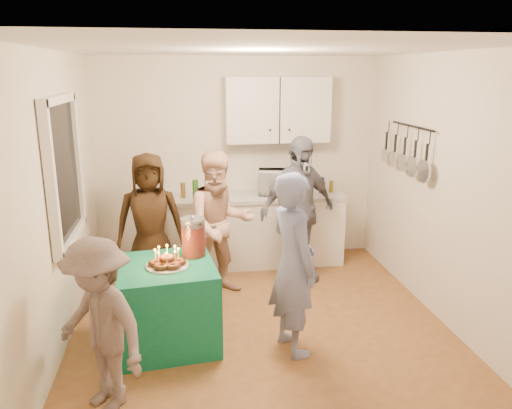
{
  "coord_description": "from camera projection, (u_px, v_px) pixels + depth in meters",
  "views": [
    {
      "loc": [
        -0.72,
        -4.32,
        2.42
      ],
      "look_at": [
        0.0,
        0.35,
        1.15
      ],
      "focal_mm": 35.0,
      "sensor_mm": 36.0,
      "label": 1
    }
  ],
  "objects": [
    {
      "name": "floor",
      "position": [
        261.0,
        327.0,
        4.86
      ],
      "size": [
        4.0,
        4.0,
        0.0
      ],
      "primitive_type": "plane",
      "color": "brown",
      "rests_on": "ground"
    },
    {
      "name": "ceiling",
      "position": [
        262.0,
        49.0,
        4.18
      ],
      "size": [
        4.0,
        4.0,
        0.0
      ],
      "primitive_type": "plane",
      "color": "white",
      "rests_on": "floor"
    },
    {
      "name": "back_wall",
      "position": [
        237.0,
        160.0,
        6.43
      ],
      "size": [
        3.6,
        3.6,
        0.0
      ],
      "primitive_type": "plane",
      "color": "silver",
      "rests_on": "floor"
    },
    {
      "name": "left_wall",
      "position": [
        54.0,
        206.0,
        4.26
      ],
      "size": [
        4.0,
        4.0,
        0.0
      ],
      "primitive_type": "plane",
      "color": "silver",
      "rests_on": "floor"
    },
    {
      "name": "right_wall",
      "position": [
        447.0,
        191.0,
        4.79
      ],
      "size": [
        4.0,
        4.0,
        0.0
      ],
      "primitive_type": "plane",
      "color": "silver",
      "rests_on": "floor"
    },
    {
      "name": "window_night",
      "position": [
        63.0,
        171.0,
        4.48
      ],
      "size": [
        0.04,
        1.0,
        1.2
      ],
      "primitive_type": "cube",
      "color": "black",
      "rests_on": "left_wall"
    },
    {
      "name": "counter",
      "position": [
        255.0,
        231.0,
        6.4
      ],
      "size": [
        2.2,
        0.58,
        0.86
      ],
      "primitive_type": "cube",
      "color": "white",
      "rests_on": "floor"
    },
    {
      "name": "countertop",
      "position": [
        255.0,
        197.0,
        6.28
      ],
      "size": [
        2.24,
        0.62,
        0.05
      ],
      "primitive_type": "cube",
      "color": "beige",
      "rests_on": "counter"
    },
    {
      "name": "upper_cabinet",
      "position": [
        277.0,
        110.0,
        6.19
      ],
      "size": [
        1.3,
        0.3,
        0.8
      ],
      "primitive_type": "cube",
      "color": "white",
      "rests_on": "back_wall"
    },
    {
      "name": "pot_rack",
      "position": [
        409.0,
        150.0,
        5.37
      ],
      "size": [
        0.12,
        1.0,
        0.6
      ],
      "primitive_type": "cube",
      "color": "black",
      "rests_on": "right_wall"
    },
    {
      "name": "microwave",
      "position": [
        280.0,
        182.0,
        6.28
      ],
      "size": [
        0.6,
        0.46,
        0.3
      ],
      "primitive_type": "imported",
      "rotation": [
        0.0,
        0.0,
        -0.19
      ],
      "color": "white",
      "rests_on": "countertop"
    },
    {
      "name": "party_table",
      "position": [
        167.0,
        304.0,
        4.5
      ],
      "size": [
        0.94,
        0.94,
        0.76
      ],
      "primitive_type": "cube",
      "rotation": [
        0.0,
        0.0,
        0.11
      ],
      "color": "#106D49",
      "rests_on": "floor"
    },
    {
      "name": "donut_cake",
      "position": [
        167.0,
        257.0,
        4.35
      ],
      "size": [
        0.38,
        0.38,
        0.18
      ],
      "primitive_type": null,
      "color": "#381C0C",
      "rests_on": "party_table"
    },
    {
      "name": "punch_jar",
      "position": [
        193.0,
        238.0,
        4.59
      ],
      "size": [
        0.22,
        0.22,
        0.34
      ],
      "primitive_type": "cylinder",
      "color": "red",
      "rests_on": "party_table"
    },
    {
      "name": "man_birthday",
      "position": [
        293.0,
        264.0,
        4.29
      ],
      "size": [
        0.53,
        0.67,
        1.62
      ],
      "primitive_type": "imported",
      "rotation": [
        0.0,
        0.0,
        1.84
      ],
      "color": "#7983B1",
      "rests_on": "floor"
    },
    {
      "name": "woman_back_left",
      "position": [
        150.0,
        221.0,
        5.62
      ],
      "size": [
        0.78,
        0.53,
        1.56
      ],
      "primitive_type": "imported",
      "rotation": [
        0.0,
        0.0,
        0.05
      ],
      "color": "#4D3016",
      "rests_on": "floor"
    },
    {
      "name": "woman_back_center",
      "position": [
        220.0,
        225.0,
        5.42
      ],
      "size": [
        0.89,
        0.76,
        1.6
      ],
      "primitive_type": "imported",
      "rotation": [
        0.0,
        0.0,
        0.21
      ],
      "color": "tan",
      "rests_on": "floor"
    },
    {
      "name": "woman_back_right",
      "position": [
        298.0,
        211.0,
        5.74
      ],
      "size": [
        1.1,
        0.79,
        1.73
      ],
      "primitive_type": "imported",
      "rotation": [
        0.0,
        0.0,
        0.42
      ],
      "color": "black",
      "rests_on": "floor"
    },
    {
      "name": "child_near_left",
      "position": [
        100.0,
        325.0,
        3.57
      ],
      "size": [
        0.95,
        0.95,
        1.32
      ],
      "primitive_type": "imported",
      "rotation": [
        0.0,
        0.0,
        -0.77
      ],
      "color": "#5E4E4B",
      "rests_on": "floor"
    }
  ]
}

